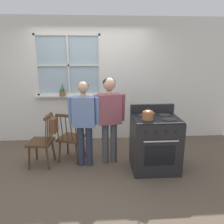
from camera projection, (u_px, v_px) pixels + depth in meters
ground_plane at (92, 168)px, 3.84m from camera, size 16.00×16.00×0.00m
wall_back at (93, 82)px, 4.84m from camera, size 6.40×0.16×2.70m
chair_by_window at (42, 142)px, 3.84m from camera, size 0.44×0.46×0.93m
chair_near_wall at (71, 138)px, 4.01m from camera, size 0.53×0.52×0.93m
person_elderly_left at (84, 117)px, 3.71m from camera, size 0.54×0.25×1.50m
person_teen_center at (109, 112)px, 3.81m from camera, size 0.56×0.27×1.55m
stove at (155, 143)px, 3.70m from camera, size 0.77×0.68×1.08m
kettle at (148, 114)px, 3.42m from camera, size 0.21×0.17×0.25m
potted_plant at (62, 92)px, 4.76m from camera, size 0.13×0.13×0.29m
handbag at (54, 125)px, 3.75m from camera, size 0.20×0.23×0.31m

